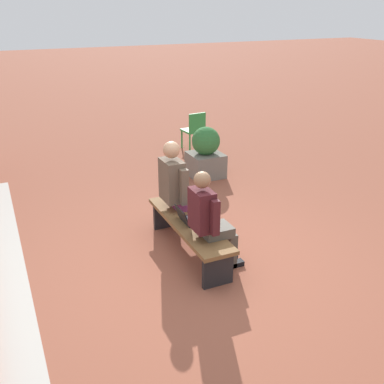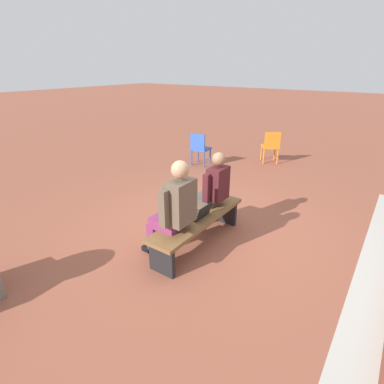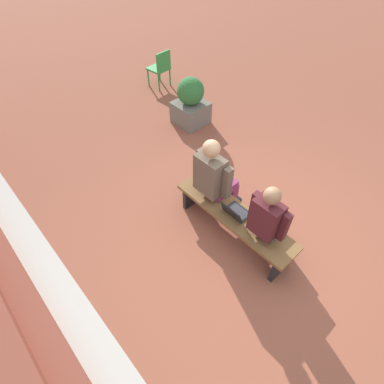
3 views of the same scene
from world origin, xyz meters
The scene contains 8 objects.
ground_plane centered at (0.00, 0.00, 0.00)m, with size 60.00×60.00×0.00m, color brown.
concrete_strip centered at (0.30, 2.22, 0.00)m, with size 7.26×0.40×0.01m, color #B7B2A8.
bench centered at (0.30, 0.04, 0.35)m, with size 1.80×0.44×0.45m.
person_student centered at (-0.15, -0.02, 0.69)m, with size 0.51×0.64×1.28m.
person_adult centered at (0.75, -0.03, 0.74)m, with size 0.57×0.72×1.39m.
laptop centered at (0.29, 0.05, 0.50)m, with size 0.32×0.29×0.21m.
plastic_chair_mid_courtyard centered at (4.31, -1.90, 0.48)m, with size 0.46×0.46×0.84m.
planter centered at (2.74, -1.40, 0.44)m, with size 0.60×0.60×0.94m.
Camera 1 is at (-4.35, 2.12, 3.01)m, focal length 42.00 mm.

